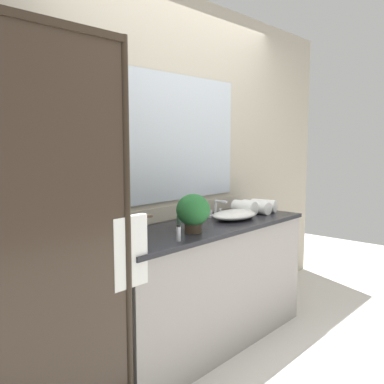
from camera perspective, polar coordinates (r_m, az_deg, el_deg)
name	(u,v)px	position (r m, az deg, el deg)	size (l,w,h in m)	color
ground_plane	(205,344)	(3.33, 1.82, -19.79)	(8.00, 8.00, 0.00)	silver
wall_back_with_mirror	(171,166)	(3.22, -2.83, 3.46)	(4.40, 0.06, 2.60)	#B2A893
vanity_cabinet	(205,285)	(3.16, 1.71, -12.42)	(1.80, 0.58, 0.90)	#9E9993
shower_enclosure	(61,244)	(2.05, -17.24, -6.74)	(1.20, 0.59, 2.00)	#2D2319
sink_basin	(234,215)	(3.26, 5.72, -3.07)	(0.40, 0.28, 0.07)	white
faucet	(216,211)	(3.36, 3.32, -2.58)	(0.17, 0.13, 0.14)	silver
potted_plant	(193,211)	(2.76, 0.15, -2.60)	(0.22, 0.22, 0.25)	#473828
soap_dish	(127,241)	(2.52, -8.71, -6.55)	(0.10, 0.07, 0.04)	silver
amenity_bottle_lotion	(179,220)	(2.97, -1.78, -3.85)	(0.03, 0.03, 0.09)	#4C7056
amenity_bottle_shampoo	(179,233)	(2.54, -1.82, -5.60)	(0.03, 0.03, 0.10)	silver
rolled_towel_near_edge	(264,206)	(3.64, 9.64, -1.82)	(0.11, 0.11, 0.21)	white
rolled_towel_middle	(255,207)	(3.55, 8.56, -2.02)	(0.10, 0.10, 0.26)	white
rolled_towel_far_edge	(245,208)	(3.48, 7.11, -2.09)	(0.11, 0.11, 0.20)	white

